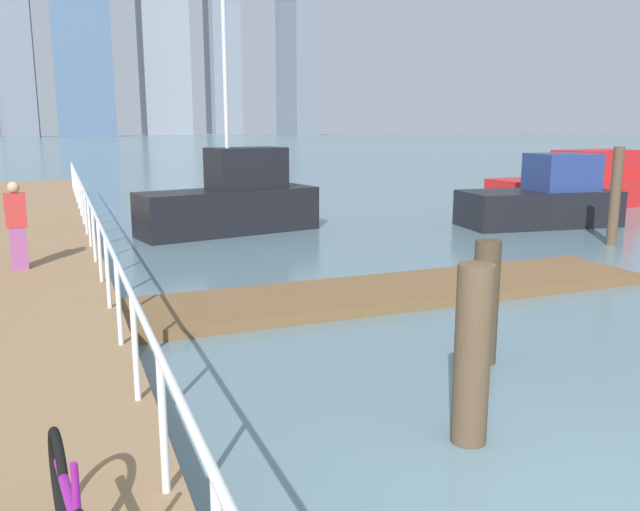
{
  "coord_description": "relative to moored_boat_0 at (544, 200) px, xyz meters",
  "views": [
    {
      "loc": [
        -3.72,
        -3.23,
        3.03
      ],
      "look_at": [
        -0.44,
        4.93,
        1.24
      ],
      "focal_mm": 36.59,
      "sensor_mm": 36.0,
      "label": 1
    }
  ],
  "objects": [
    {
      "name": "dock_piling_1",
      "position": [
        -0.55,
        -3.21,
        0.45
      ],
      "size": [
        0.26,
        0.26,
        2.47
      ],
      "primitive_type": "cylinder",
      "color": "brown",
      "rests_on": "ground_plane"
    },
    {
      "name": "skyline_tower_4",
      "position": [
        31.85,
        170.21,
        30.21
      ],
      "size": [
        8.28,
        10.72,
        62.0
      ],
      "primitive_type": "cube",
      "rotation": [
        0.0,
        0.0,
        0.03
      ],
      "color": "gray",
      "rests_on": "ground_plane"
    },
    {
      "name": "skyline_tower_5",
      "position": [
        46.55,
        149.59,
        28.37
      ],
      "size": [
        7.5,
        14.03,
        58.3
      ],
      "primitive_type": "cube",
      "rotation": [
        0.0,
        0.0,
        0.07
      ],
      "color": "slate",
      "rests_on": "ground_plane"
    },
    {
      "name": "pedestrian_0",
      "position": [
        -14.26,
        -2.65,
        0.44
      ],
      "size": [
        0.37,
        0.24,
        1.61
      ],
      "color": "#994C8C",
      "rests_on": "boardwalk"
    },
    {
      "name": "boardwalk_railing",
      "position": [
        -12.94,
        -1.62,
        0.46
      ],
      "size": [
        0.06,
        29.55,
        1.08
      ],
      "color": "white",
      "rests_on": "boardwalk"
    },
    {
      "name": "dock_piling_2",
      "position": [
        -9.99,
        -10.69,
        0.1
      ],
      "size": [
        0.34,
        0.34,
        1.76
      ],
      "primitive_type": "cylinder",
      "color": "brown",
      "rests_on": "ground_plane"
    },
    {
      "name": "dock_piling_0",
      "position": [
        -8.57,
        -8.94,
        0.01
      ],
      "size": [
        0.33,
        0.33,
        1.6
      ],
      "primitive_type": "cylinder",
      "color": "#473826",
      "rests_on": "ground_plane"
    },
    {
      "name": "ground_plane",
      "position": [
        -9.79,
        7.66,
        -0.79
      ],
      "size": [
        300.0,
        300.0,
        0.0
      ],
      "primitive_type": "plane",
      "color": "slate"
    },
    {
      "name": "moored_boat_2",
      "position": [
        -8.98,
        2.23,
        0.13
      ],
      "size": [
        5.26,
        2.51,
        7.14
      ],
      "color": "black",
      "rests_on": "ground_plane"
    },
    {
      "name": "moored_boat_0",
      "position": [
        0.0,
        0.0,
        0.0
      ],
      "size": [
        4.85,
        2.49,
        2.15
      ],
      "color": "black",
      "rests_on": "ground_plane"
    },
    {
      "name": "moored_boat_5",
      "position": [
        4.14,
        2.95,
        0.02
      ],
      "size": [
        7.09,
        2.75,
        2.07
      ],
      "color": "red",
      "rests_on": "ground_plane"
    },
    {
      "name": "floating_dock",
      "position": [
        -8.22,
        -5.62,
        -0.7
      ],
      "size": [
        10.14,
        2.0,
        0.18
      ],
      "primitive_type": "cube",
      "color": "brown",
      "rests_on": "ground_plane"
    }
  ]
}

